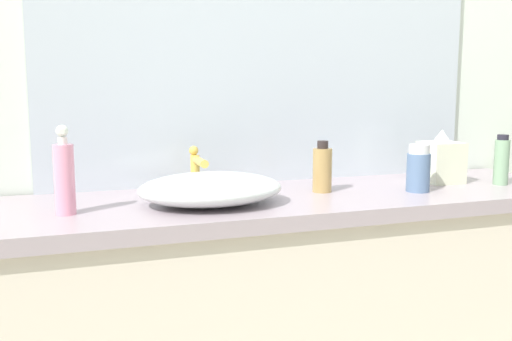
% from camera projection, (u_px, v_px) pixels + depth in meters
% --- Properties ---
extents(bathroom_wall_rear, '(6.00, 0.06, 2.60)m').
position_uv_depth(bathroom_wall_rear, '(254.00, 52.00, 1.88)').
color(bathroom_wall_rear, silver).
rests_on(bathroom_wall_rear, ground).
extents(vanity_counter, '(1.78, 0.51, 0.88)m').
position_uv_depth(vanity_counter, '(297.00, 337.00, 1.75)').
color(vanity_counter, beige).
rests_on(vanity_counter, ground).
extents(sink_basin, '(0.39, 0.30, 0.08)m').
position_uv_depth(sink_basin, '(211.00, 189.00, 1.54)').
color(sink_basin, silver).
rests_on(sink_basin, vanity_counter).
extents(faucet, '(0.03, 0.15, 0.14)m').
position_uv_depth(faucet, '(197.00, 166.00, 1.68)').
color(faucet, gold).
rests_on(faucet, vanity_counter).
extents(soap_dispenser, '(0.05, 0.05, 0.22)m').
position_uv_depth(soap_dispenser, '(64.00, 176.00, 1.41)').
color(soap_dispenser, pink).
rests_on(soap_dispenser, vanity_counter).
extents(lotion_bottle, '(0.05, 0.05, 0.16)m').
position_uv_depth(lotion_bottle, '(501.00, 161.00, 1.84)').
color(lotion_bottle, gray).
rests_on(lotion_bottle, vanity_counter).
extents(perfume_bottle, '(0.06, 0.06, 0.15)m').
position_uv_depth(perfume_bottle, '(322.00, 169.00, 1.71)').
color(perfume_bottle, '#A8854C').
rests_on(perfume_bottle, vanity_counter).
extents(spray_can, '(0.07, 0.07, 0.14)m').
position_uv_depth(spray_can, '(418.00, 169.00, 1.72)').
color(spray_can, slate).
rests_on(spray_can, vanity_counter).
extents(tissue_box, '(0.12, 0.12, 0.17)m').
position_uv_depth(tissue_box, '(441.00, 160.00, 1.88)').
color(tissue_box, beige).
rests_on(tissue_box, vanity_counter).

